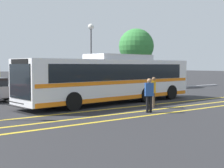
{
  "coord_description": "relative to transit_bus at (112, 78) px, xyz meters",
  "views": [
    {
      "loc": [
        -11.68,
        -15.88,
        2.38
      ],
      "look_at": [
        0.14,
        -0.04,
        1.21
      ],
      "focal_mm": 50.0,
      "sensor_mm": 36.0,
      "label": 1
    }
  ],
  "objects": [
    {
      "name": "lane_strip_2",
      "position": [
        -0.02,
        -5.06,
        -1.57
      ],
      "size": [
        32.44,
        0.2,
        0.01
      ],
      "primitive_type": "cube",
      "rotation": [
        0.0,
        0.0,
        1.57
      ],
      "color": "gold",
      "rests_on": "ground_plane"
    },
    {
      "name": "pedestrian_0",
      "position": [
        0.49,
        -3.25,
        -0.59
      ],
      "size": [
        0.45,
        0.46,
        1.73
      ],
      "rotation": [
        0.0,
        0.0,
        3.96
      ],
      "color": "brown",
      "rests_on": "ground_plane"
    },
    {
      "name": "pedestrian_1",
      "position": [
        -0.97,
        -4.41,
        -0.59
      ],
      "size": [
        0.47,
        0.39,
        1.73
      ],
      "rotation": [
        0.0,
        0.0,
        2.65
      ],
      "color": "black",
      "rests_on": "ground_plane"
    },
    {
      "name": "ground_plane",
      "position": [
        -0.16,
        0.04,
        -1.57
      ],
      "size": [
        220.0,
        220.0,
        0.0
      ],
      "primitive_type": "plane",
      "color": "#262628"
    },
    {
      "name": "curb_strip",
      "position": [
        -0.02,
        6.33,
        -1.5
      ],
      "size": [
        40.44,
        0.36,
        0.15
      ],
      "primitive_type": "cube",
      "color": "#99999E",
      "rests_on": "ground_plane"
    },
    {
      "name": "tree_0",
      "position": [
        10.63,
        9.85,
        2.9
      ],
      "size": [
        3.81,
        3.81,
        6.39
      ],
      "color": "#513823",
      "rests_on": "ground_plane"
    },
    {
      "name": "lane_strip_1",
      "position": [
        -0.02,
        -3.85,
        -1.57
      ],
      "size": [
        32.44,
        0.2,
        0.01
      ],
      "primitive_type": "cube",
      "rotation": [
        0.0,
        0.0,
        1.57
      ],
      "color": "gold",
      "rests_on": "ground_plane"
    },
    {
      "name": "parked_car_2",
      "position": [
        -0.13,
        4.81,
        -0.82
      ],
      "size": [
        4.2,
        1.95,
        1.46
      ],
      "rotation": [
        0.0,
        0.0,
        -1.56
      ],
      "color": "navy",
      "rests_on": "ground_plane"
    },
    {
      "name": "street_lamp",
      "position": [
        3.36,
        7.66,
        2.94
      ],
      "size": [
        0.52,
        0.52,
        6.09
      ],
      "color": "#59595E",
      "rests_on": "ground_plane"
    },
    {
      "name": "lane_strip_0",
      "position": [
        -0.02,
        -2.2,
        -1.57
      ],
      "size": [
        32.44,
        0.2,
        0.01
      ],
      "primitive_type": "cube",
      "rotation": [
        0.0,
        0.0,
        1.57
      ],
      "color": "gold",
      "rests_on": "ground_plane"
    },
    {
      "name": "transit_bus",
      "position": [
        0.0,
        0.0,
        0.0
      ],
      "size": [
        12.92,
        3.71,
        3.09
      ],
      "rotation": [
        0.0,
        0.0,
        1.66
      ],
      "color": "silver",
      "rests_on": "ground_plane"
    }
  ]
}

